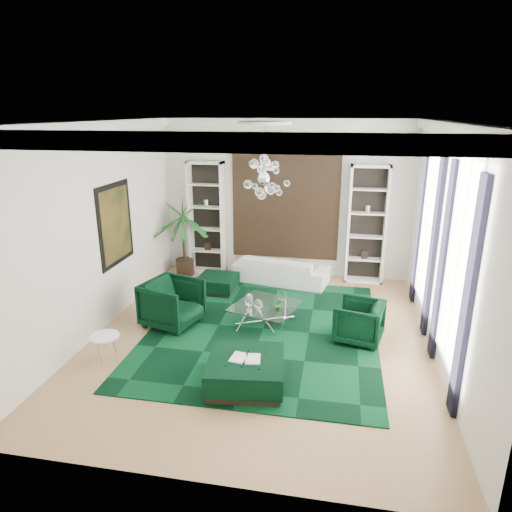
% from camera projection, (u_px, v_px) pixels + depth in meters
% --- Properties ---
extents(floor, '(6.00, 7.00, 0.02)m').
position_uv_depth(floor, '(260.00, 337.00, 8.36)').
color(floor, tan).
rests_on(floor, ground).
extents(ceiling, '(6.00, 7.00, 0.02)m').
position_uv_depth(ceiling, '(261.00, 121.00, 7.20)').
color(ceiling, white).
rests_on(ceiling, ground).
extents(wall_back, '(6.00, 0.02, 3.80)m').
position_uv_depth(wall_back, '(286.00, 199.00, 11.07)').
color(wall_back, silver).
rests_on(wall_back, ground).
extents(wall_front, '(6.00, 0.02, 3.80)m').
position_uv_depth(wall_front, '(199.00, 330.00, 4.49)').
color(wall_front, silver).
rests_on(wall_front, ground).
extents(wall_left, '(0.02, 7.00, 3.80)m').
position_uv_depth(wall_left, '(98.00, 229.00, 8.30)').
color(wall_left, silver).
rests_on(wall_left, ground).
extents(wall_right, '(0.02, 7.00, 3.80)m').
position_uv_depth(wall_right, '(447.00, 246.00, 7.26)').
color(wall_right, silver).
rests_on(wall_right, ground).
extents(crown_molding, '(6.00, 7.00, 0.18)m').
position_uv_depth(crown_molding, '(261.00, 128.00, 7.23)').
color(crown_molding, white).
rests_on(crown_molding, ceiling).
extents(ceiling_medallion, '(0.90, 0.90, 0.05)m').
position_uv_depth(ceiling_medallion, '(264.00, 123.00, 7.49)').
color(ceiling_medallion, white).
rests_on(ceiling_medallion, ceiling).
extents(tapestry, '(2.50, 0.06, 2.80)m').
position_uv_depth(tapestry, '(285.00, 200.00, 11.02)').
color(tapestry, black).
rests_on(tapestry, wall_back).
extents(shelving_left, '(0.90, 0.38, 2.80)m').
position_uv_depth(shelving_left, '(207.00, 218.00, 11.37)').
color(shelving_left, white).
rests_on(shelving_left, floor).
extents(shelving_right, '(0.90, 0.38, 2.80)m').
position_uv_depth(shelving_right, '(367.00, 225.00, 10.69)').
color(shelving_right, white).
rests_on(shelving_right, floor).
extents(painting, '(0.04, 1.30, 1.60)m').
position_uv_depth(painting, '(116.00, 224.00, 8.87)').
color(painting, black).
rests_on(painting, wall_left).
extents(window_near, '(0.03, 1.10, 2.90)m').
position_uv_depth(window_near, '(459.00, 264.00, 6.42)').
color(window_near, white).
rests_on(window_near, wall_right).
extents(curtain_near_a, '(0.07, 0.30, 3.25)m').
position_uv_depth(curtain_near_a, '(467.00, 302.00, 5.77)').
color(curtain_near_a, black).
rests_on(curtain_near_a, floor).
extents(curtain_near_b, '(0.07, 0.30, 3.25)m').
position_uv_depth(curtain_near_b, '(443.00, 263.00, 7.23)').
color(curtain_near_b, black).
rests_on(curtain_near_b, floor).
extents(window_far, '(0.03, 1.10, 2.90)m').
position_uv_depth(window_far, '(429.00, 224.00, 8.67)').
color(window_far, white).
rests_on(window_far, wall_right).
extents(curtain_far_a, '(0.07, 0.30, 3.25)m').
position_uv_depth(curtain_far_a, '(433.00, 248.00, 8.02)').
color(curtain_far_a, black).
rests_on(curtain_far_a, floor).
extents(curtain_far_b, '(0.07, 0.30, 3.25)m').
position_uv_depth(curtain_far_b, '(419.00, 227.00, 9.48)').
color(curtain_far_b, black).
rests_on(curtain_far_b, floor).
extents(rug, '(4.20, 5.00, 0.02)m').
position_uv_depth(rug, '(263.00, 329.00, 8.64)').
color(rug, black).
rests_on(rug, floor).
extents(sofa, '(2.35, 1.29, 0.65)m').
position_uv_depth(sofa, '(281.00, 269.00, 10.93)').
color(sofa, white).
rests_on(sofa, floor).
extents(armchair_left, '(1.21, 1.19, 0.89)m').
position_uv_depth(armchair_left, '(172.00, 303.00, 8.72)').
color(armchair_left, black).
rests_on(armchair_left, floor).
extents(armchair_right, '(0.97, 0.95, 0.74)m').
position_uv_depth(armchair_right, '(359.00, 322.00, 8.13)').
color(armchair_right, black).
rests_on(armchair_right, floor).
extents(coffee_table, '(1.44, 1.44, 0.39)m').
position_uv_depth(coffee_table, '(265.00, 315.00, 8.82)').
color(coffee_table, white).
rests_on(coffee_table, floor).
extents(ottoman_side, '(0.87, 0.87, 0.37)m').
position_uv_depth(ottoman_side, '(218.00, 284.00, 10.41)').
color(ottoman_side, black).
rests_on(ottoman_side, floor).
extents(ottoman_front, '(1.24, 1.24, 0.45)m').
position_uv_depth(ottoman_front, '(246.00, 372.00, 6.83)').
color(ottoman_front, black).
rests_on(ottoman_front, floor).
extents(book, '(0.45, 0.30, 0.03)m').
position_uv_depth(book, '(246.00, 358.00, 6.76)').
color(book, white).
rests_on(book, ottoman_front).
extents(side_table, '(0.55, 0.55, 0.46)m').
position_uv_depth(side_table, '(106.00, 349.00, 7.48)').
color(side_table, white).
rests_on(side_table, floor).
extents(palm, '(1.71, 1.71, 2.46)m').
position_uv_depth(palm, '(183.00, 227.00, 11.17)').
color(palm, '#19591E').
rests_on(palm, floor).
extents(chandelier, '(1.06, 1.06, 0.78)m').
position_uv_depth(chandelier, '(264.00, 179.00, 7.77)').
color(chandelier, white).
rests_on(chandelier, ceiling).
extents(table_plant, '(0.16, 0.15, 0.25)m').
position_uv_depth(table_plant, '(279.00, 305.00, 8.44)').
color(table_plant, '#19591E').
rests_on(table_plant, coffee_table).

